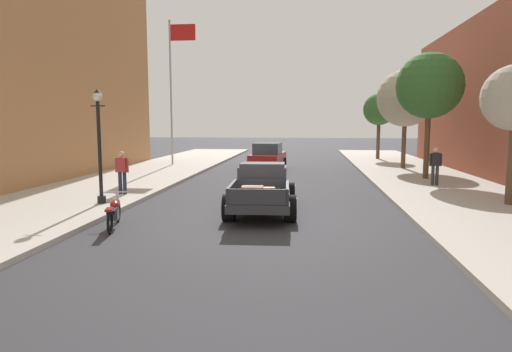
% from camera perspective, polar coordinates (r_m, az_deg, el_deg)
% --- Properties ---
extents(ground_plane, '(140.00, 140.00, 0.00)m').
position_cam_1_polar(ground_plane, '(13.55, 0.17, -5.54)').
color(ground_plane, '#333338').
extents(sidewalk_left, '(5.50, 64.00, 0.15)m').
position_cam_1_polar(sidewalk_left, '(16.03, -26.61, -4.06)').
color(sidewalk_left, '#B7B2A8').
rests_on(sidewalk_left, ground).
extents(hotrod_truck_gunmetal, '(2.34, 5.00, 1.58)m').
position_cam_1_polar(hotrod_truck_gunmetal, '(14.74, 0.81, -1.55)').
color(hotrod_truck_gunmetal, '#333338').
rests_on(hotrod_truck_gunmetal, ground).
extents(motorcycle_parked, '(0.79, 2.06, 0.93)m').
position_cam_1_polar(motorcycle_parked, '(13.04, -17.54, -4.38)').
color(motorcycle_parked, black).
rests_on(motorcycle_parked, ground).
extents(car_background_red, '(2.11, 4.42, 1.65)m').
position_cam_1_polar(car_background_red, '(27.43, 1.52, 2.38)').
color(car_background_red, '#AD1E1E').
rests_on(car_background_red, ground).
extents(pedestrian_sidewalk_left, '(0.53, 0.22, 1.65)m').
position_cam_1_polar(pedestrian_sidewalk_left, '(17.94, -16.60, 0.74)').
color(pedestrian_sidewalk_left, '#232847').
rests_on(pedestrian_sidewalk_left, sidewalk_left).
extents(pedestrian_sidewalk_right, '(0.53, 0.22, 1.65)m').
position_cam_1_polar(pedestrian_sidewalk_right, '(21.16, 21.75, 1.43)').
color(pedestrian_sidewalk_right, '#333338').
rests_on(pedestrian_sidewalk_right, sidewalk_right).
extents(street_lamp_near, '(0.50, 0.32, 3.85)m').
position_cam_1_polar(street_lamp_near, '(16.08, -19.24, 4.61)').
color(street_lamp_near, black).
rests_on(street_lamp_near, sidewalk_left).
extents(flagpole, '(1.74, 0.16, 9.16)m').
position_cam_1_polar(flagpole, '(29.83, -10.33, 12.26)').
color(flagpole, '#B2B2B7').
rests_on(flagpole, sidewalk_left).
extents(street_tree_second, '(3.15, 3.15, 6.07)m').
position_cam_1_polar(street_tree_second, '(23.53, 21.11, 10.58)').
color(street_tree_second, brown).
rests_on(street_tree_second, sidewalk_right).
extents(street_tree_third, '(3.35, 3.35, 5.82)m').
position_cam_1_polar(street_tree_third, '(28.37, 18.40, 9.29)').
color(street_tree_third, brown).
rests_on(street_tree_third, sidewalk_right).
extents(street_tree_farthest, '(2.36, 2.36, 4.87)m').
position_cam_1_polar(street_tree_farthest, '(35.16, 15.32, 8.09)').
color(street_tree_farthest, brown).
rests_on(street_tree_farthest, sidewalk_right).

